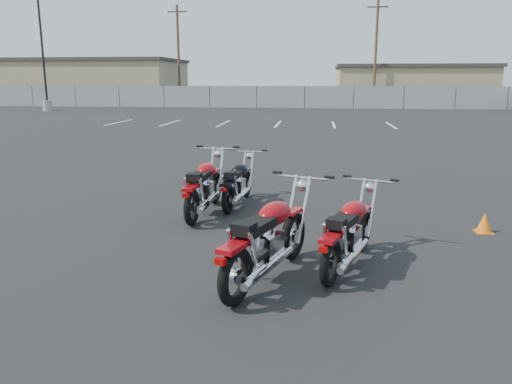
# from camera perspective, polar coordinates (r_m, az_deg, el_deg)

# --- Properties ---
(ground) EXTENTS (120.00, 120.00, 0.00)m
(ground) POSITION_cam_1_polar(r_m,az_deg,el_deg) (7.62, -2.06, -5.73)
(ground) COLOR black
(ground) RESTS_ON ground
(motorcycle_front_red) EXTENTS (0.88, 2.28, 1.12)m
(motorcycle_front_red) POSITION_cam_1_polar(r_m,az_deg,el_deg) (9.11, -5.91, 0.61)
(motorcycle_front_red) COLOR black
(motorcycle_front_red) RESTS_ON ground
(motorcycle_second_black) EXTENTS (0.77, 2.00, 0.98)m
(motorcycle_second_black) POSITION_cam_1_polar(r_m,az_deg,el_deg) (9.69, -2.08, 1.04)
(motorcycle_second_black) COLOR black
(motorcycle_second_black) RESTS_ON ground
(motorcycle_third_red) EXTENTS (1.14, 2.08, 1.03)m
(motorcycle_third_red) POSITION_cam_1_polar(r_m,az_deg,el_deg) (6.63, 10.62, -4.58)
(motorcycle_third_red) COLOR black
(motorcycle_third_red) RESTS_ON ground
(motorcycle_rear_red) EXTENTS (1.27, 2.31, 1.15)m
(motorcycle_rear_red) POSITION_cam_1_polar(r_m,az_deg,el_deg) (6.08, 1.40, -5.42)
(motorcycle_rear_red) COLOR black
(motorcycle_rear_red) RESTS_ON ground
(training_cone_near) EXTENTS (0.27, 0.27, 0.32)m
(training_cone_near) POSITION_cam_1_polar(r_m,az_deg,el_deg) (8.85, 24.64, -3.21)
(training_cone_near) COLOR orange
(training_cone_near) RESTS_ON ground
(light_pole_west) EXTENTS (0.80, 0.70, 10.13)m
(light_pole_west) POSITION_cam_1_polar(r_m,az_deg,el_deg) (41.42, -22.99, 12.15)
(light_pole_west) COLOR #9C9B94
(light_pole_west) RESTS_ON ground
(chainlink_fence) EXTENTS (80.06, 0.06, 1.80)m
(chainlink_fence) POSITION_cam_1_polar(r_m,az_deg,el_deg) (42.18, 5.57, 10.74)
(chainlink_fence) COLOR gray
(chainlink_fence) RESTS_ON ground
(tan_building_west) EXTENTS (18.40, 10.40, 4.30)m
(tan_building_west) POSITION_cam_1_polar(r_m,az_deg,el_deg) (54.32, -18.60, 11.94)
(tan_building_west) COLOR #9C8E65
(tan_building_west) RESTS_ON ground
(tan_building_east) EXTENTS (14.40, 9.40, 3.70)m
(tan_building_east) POSITION_cam_1_polar(r_m,az_deg,el_deg) (51.90, 17.23, 11.68)
(tan_building_east) COLOR #9C8E65
(tan_building_east) RESTS_ON ground
(utility_pole_b) EXTENTS (1.80, 0.24, 9.00)m
(utility_pole_b) POSITION_cam_1_polar(r_m,az_deg,el_deg) (48.99, -8.86, 15.37)
(utility_pole_b) COLOR #4E3324
(utility_pole_b) RESTS_ON ground
(utility_pole_c) EXTENTS (1.80, 0.24, 9.00)m
(utility_pole_c) POSITION_cam_1_polar(r_m,az_deg,el_deg) (46.44, 13.51, 15.32)
(utility_pole_c) COLOR #4E3324
(utility_pole_c) RESTS_ON ground
(parking_line_stripes) EXTENTS (15.12, 4.00, 0.01)m
(parking_line_stripes) POSITION_cam_1_polar(r_m,az_deg,el_deg) (27.49, -0.63, 7.81)
(parking_line_stripes) COLOR silver
(parking_line_stripes) RESTS_ON ground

